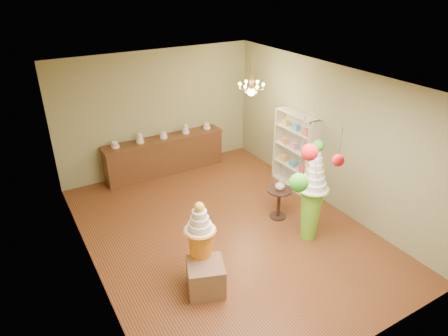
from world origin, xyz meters
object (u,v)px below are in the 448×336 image
sideboard (165,154)px  round_table (279,199)px  pedestal_green (312,201)px  pedestal_orange (201,249)px

sideboard → round_table: size_ratio=4.61×
pedestal_green → sideboard: bearing=108.0°
sideboard → round_table: 3.33m
pedestal_orange → round_table: 2.39m
pedestal_green → round_table: bearing=95.7°
pedestal_green → sideboard: (-1.29, 3.95, -0.33)m
pedestal_green → pedestal_orange: size_ratio=1.35×
pedestal_orange → round_table: (2.23, 0.84, -0.20)m
pedestal_green → sideboard: size_ratio=0.66×
sideboard → pedestal_green: bearing=-72.0°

